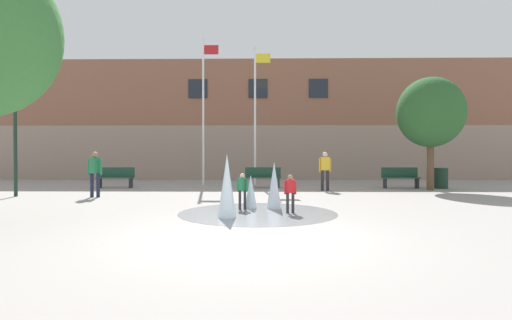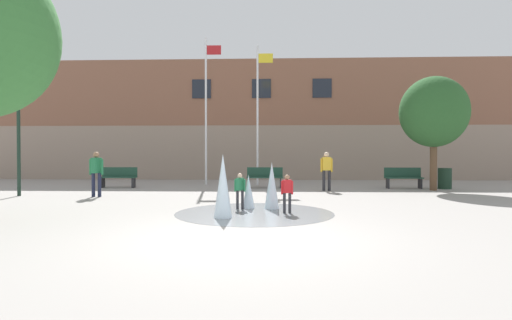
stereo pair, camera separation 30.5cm
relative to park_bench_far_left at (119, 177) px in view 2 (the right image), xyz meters
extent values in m
plane|color=gray|center=(6.27, -10.51, -0.48)|extent=(100.00, 100.00, 0.00)
cube|color=gray|center=(6.27, 8.60, 1.11)|extent=(36.00, 6.00, 3.17)
cube|color=brown|center=(6.27, 8.60, 4.63)|extent=(36.00, 6.00, 3.88)
cube|color=#1E232D|center=(2.77, 5.58, 4.83)|extent=(1.10, 0.06, 1.10)
cube|color=#1E232D|center=(6.27, 5.58, 4.83)|extent=(1.10, 0.06, 1.10)
cube|color=#1E232D|center=(9.77, 5.58, 4.83)|extent=(1.10, 0.06, 1.10)
cylinder|color=gray|center=(6.42, -7.41, -0.48)|extent=(4.05, 4.05, 0.01)
cone|color=silver|center=(5.71, -8.19, 0.28)|extent=(0.44, 0.44, 1.52)
cone|color=silver|center=(6.22, -6.53, -0.01)|extent=(0.35, 0.35, 0.93)
cone|color=silver|center=(6.87, -6.63, 0.17)|extent=(0.41, 0.41, 1.30)
cube|color=#28282D|center=(-0.70, -0.06, -0.26)|extent=(0.06, 0.40, 0.44)
cube|color=#28282D|center=(0.70, -0.06, -0.26)|extent=(0.06, 0.40, 0.44)
cube|color=#1E4233|center=(0.00, -0.06, -0.01)|extent=(1.60, 0.44, 0.05)
cube|color=#1E4233|center=(0.00, 0.14, 0.22)|extent=(1.60, 0.04, 0.42)
cube|color=#28282D|center=(5.86, 0.08, -0.26)|extent=(0.06, 0.40, 0.44)
cube|color=#28282D|center=(7.26, 0.08, -0.26)|extent=(0.06, 0.40, 0.44)
cube|color=#1E4233|center=(6.56, 0.08, -0.01)|extent=(1.60, 0.44, 0.05)
cube|color=#1E4233|center=(6.56, 0.28, 0.22)|extent=(1.60, 0.04, 0.42)
cube|color=#28282D|center=(11.93, 0.01, -0.26)|extent=(0.06, 0.40, 0.44)
cube|color=#28282D|center=(13.33, 0.01, -0.26)|extent=(0.06, 0.40, 0.44)
cube|color=#1E4233|center=(12.63, 0.01, -0.01)|extent=(1.60, 0.44, 0.05)
cube|color=#1E4233|center=(12.63, 0.21, 0.22)|extent=(1.60, 0.04, 0.42)
cylinder|color=#1E233D|center=(0.59, -3.84, -0.06)|extent=(0.12, 0.12, 0.84)
cylinder|color=#1E233D|center=(0.81, -3.84, -0.06)|extent=(0.12, 0.12, 0.84)
cube|color=#237547|center=(0.70, -3.84, 0.63)|extent=(0.29, 0.38, 0.54)
sphere|color=#997051|center=(0.70, -3.84, 1.01)|extent=(0.21, 0.21, 0.21)
cylinder|color=#237547|center=(0.49, -3.84, 0.58)|extent=(0.08, 0.08, 0.55)
cylinder|color=#237547|center=(0.91, -3.84, 0.58)|extent=(0.08, 0.08, 0.55)
cylinder|color=#28282D|center=(5.93, -6.75, -0.22)|extent=(0.07, 0.07, 0.52)
cylinder|color=#28282D|center=(6.06, -6.75, -0.22)|extent=(0.07, 0.07, 0.52)
cube|color=#237547|center=(6.00, -6.75, 0.21)|extent=(0.22, 0.24, 0.33)
sphere|color=beige|center=(6.00, -6.75, 0.44)|extent=(0.13, 0.13, 0.13)
cylinder|color=#237547|center=(5.87, -6.75, 0.17)|extent=(0.05, 0.05, 0.34)
cylinder|color=#237547|center=(6.13, -6.75, 0.17)|extent=(0.05, 0.05, 0.34)
cylinder|color=#28282D|center=(7.19, -7.44, -0.22)|extent=(0.07, 0.07, 0.52)
cylinder|color=#28282D|center=(7.32, -7.44, -0.22)|extent=(0.07, 0.07, 0.52)
cube|color=red|center=(7.26, -7.44, 0.21)|extent=(0.24, 0.20, 0.33)
sphere|color=#997051|center=(7.26, -7.44, 0.44)|extent=(0.13, 0.13, 0.13)
cylinder|color=red|center=(7.13, -7.44, 0.17)|extent=(0.05, 0.05, 0.34)
cylinder|color=red|center=(7.39, -7.44, 0.17)|extent=(0.05, 0.05, 0.34)
cylinder|color=#28282D|center=(9.00, -1.24, -0.06)|extent=(0.12, 0.12, 0.84)
cylinder|color=#28282D|center=(9.22, -1.24, -0.06)|extent=(0.12, 0.12, 0.84)
cube|color=gold|center=(9.11, -1.24, 0.63)|extent=(0.34, 0.21, 0.54)
sphere|color=beige|center=(9.11, -1.24, 1.01)|extent=(0.21, 0.21, 0.21)
cylinder|color=gold|center=(8.90, -1.24, 0.58)|extent=(0.08, 0.08, 0.55)
cylinder|color=gold|center=(9.32, -1.24, 0.58)|extent=(0.08, 0.08, 0.55)
cylinder|color=silver|center=(3.64, 1.88, 3.13)|extent=(0.10, 0.10, 7.22)
cube|color=#B21E23|center=(4.04, 1.88, 6.12)|extent=(0.70, 0.02, 0.45)
cylinder|color=silver|center=(6.17, 1.88, 2.92)|extent=(0.10, 0.10, 6.80)
cube|color=yellow|center=(6.57, 1.88, 5.70)|extent=(0.70, 0.02, 0.45)
cylinder|color=#192D23|center=(-2.23, -3.63, 1.32)|extent=(0.12, 0.12, 3.59)
sphere|color=white|center=(-2.23, -3.63, 3.27)|extent=(0.32, 0.32, 0.32)
cylinder|color=#193323|center=(14.35, -0.09, -0.03)|extent=(0.56, 0.56, 0.90)
cylinder|color=brown|center=(13.55, -0.87, 0.42)|extent=(0.28, 0.28, 1.80)
ellipsoid|color=#285628|center=(13.55, -0.87, 2.77)|extent=(2.74, 2.74, 2.91)
camera|label=1|loc=(6.56, -17.62, 1.04)|focal=28.00mm
camera|label=2|loc=(6.86, -17.61, 1.04)|focal=28.00mm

